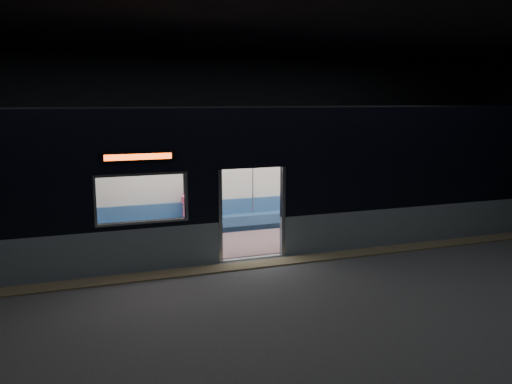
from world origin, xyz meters
TOP-DOWN VIEW (x-y plane):
  - station_floor at (0.00, 0.00)m, footprint 24.00×14.00m
  - station_envelope at (0.00, 0.00)m, footprint 24.00×14.00m
  - tactile_strip at (0.00, 0.55)m, footprint 22.80×0.50m
  - metro_car at (-0.00, 2.54)m, footprint 18.00×3.04m
  - passenger at (-0.79, 3.55)m, footprint 0.41×0.68m
  - handbag at (-0.78, 3.33)m, footprint 0.31×0.29m
  - transit_map at (4.07, 3.85)m, footprint 1.01×0.03m

SIDE VIEW (x-z plane):
  - station_floor at x=0.00m, z-range -0.01..0.00m
  - tactile_strip at x=0.00m, z-range 0.00..0.03m
  - handbag at x=-0.78m, z-range 0.60..0.72m
  - passenger at x=-0.79m, z-range 0.12..1.45m
  - transit_map at x=4.07m, z-range 1.15..1.81m
  - metro_car at x=0.00m, z-range 0.17..3.52m
  - station_envelope at x=0.00m, z-range 1.16..6.16m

